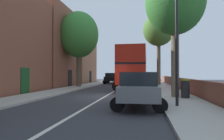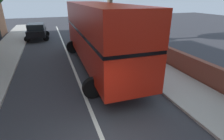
{
  "view_description": "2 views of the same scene",
  "coord_description": "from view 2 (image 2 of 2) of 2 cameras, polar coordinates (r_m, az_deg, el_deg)",
  "views": [
    {
      "loc": [
        2.79,
        -14.34,
        1.64
      ],
      "look_at": [
        -0.12,
        3.46,
        1.97
      ],
      "focal_mm": 31.99,
      "sensor_mm": 36.0,
      "label": 1
    },
    {
      "loc": [
        -1.23,
        -3.6,
        4.41
      ],
      "look_at": [
        0.6,
        1.57,
        2.14
      ],
      "focal_mm": 28.46,
      "sensor_mm": 36.0,
      "label": 2
    }
  ],
  "objects": [
    {
      "name": "parked_car_black_left_0",
      "position": [
        21.8,
        -23.03,
        11.63
      ],
      "size": [
        2.59,
        4.14,
        1.75
      ],
      "color": "black",
      "rests_on": "ground"
    },
    {
      "name": "double_decker_bus",
      "position": [
        11.56,
        -4.55,
        12.11
      ],
      "size": [
        3.66,
        11.26,
        4.06
      ],
      "color": "red",
      "rests_on": "ground"
    }
  ]
}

